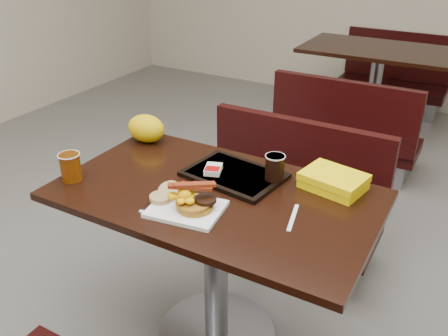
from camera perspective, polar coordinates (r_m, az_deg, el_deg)
The scene contains 22 objects.
table_near at distance 2.02m, azimuth -0.97°, elevation -12.09°, with size 1.20×0.70×0.75m, color black, non-canonical shape.
bench_near_n at distance 2.54m, azimuth 7.03°, elevation -3.49°, with size 1.00×0.46×0.72m, color black, non-canonical shape.
table_far at distance 4.22m, azimuth 17.36°, elevation 8.46°, with size 1.20×0.70×0.75m, color black, non-canonical shape.
bench_far_s at distance 3.58m, azimuth 14.64°, elevation 5.23°, with size 1.00×0.46×0.72m, color black, non-canonical shape.
bench_far_n at distance 4.88m, azimuth 19.33°, elevation 10.48°, with size 1.00×0.46×0.72m, color black, non-canonical shape.
platter at distance 1.69m, azimuth -4.51°, elevation -4.88°, with size 0.25×0.19×0.01m, color white.
pancake_stack at distance 1.67m, azimuth -3.43°, elevation -4.41°, with size 0.13×0.13×0.03m, color #A06E1A.
sausage_patty at distance 1.67m, azimuth -2.20°, elevation -3.76°, with size 0.08×0.08×0.01m, color black.
scrambled_eggs at distance 1.66m, azimuth -4.71°, elevation -3.29°, with size 0.09×0.08×0.05m, color #FDC805.
bacon_strips at distance 1.65m, azimuth -4.07°, elevation -2.18°, with size 0.15×0.07×0.01m, color #470B05, non-canonical shape.
muffin_bottom at distance 1.73m, azimuth -7.53°, elevation -3.51°, with size 0.08×0.08×0.02m, color #A98159.
muffin_top at distance 1.75m, azimuth -6.49°, elevation -2.70°, with size 0.08×0.08×0.02m, color #A98159.
coffee_cup_near at distance 1.95m, azimuth -17.77°, elevation 0.11°, with size 0.08×0.08×0.11m, color #994305.
fork at distance 1.69m, azimuth -8.58°, elevation -5.30°, with size 0.13×0.02×0.00m, color white, non-canonical shape.
knife at distance 1.67m, azimuth 8.20°, elevation -5.84°, with size 0.17×0.01×0.00m, color white.
condiment_syrup at distance 1.85m, azimuth -4.71°, elevation -1.96°, with size 0.04×0.03×0.01m, color #B41707.
condiment_ketchup at distance 1.85m, azimuth -3.04°, elevation -1.85°, with size 0.04×0.03×0.01m, color #8C0504.
tray at distance 1.90m, azimuth 1.22°, elevation -0.81°, with size 0.37×0.26×0.02m, color black.
hashbrown_sleeve_left at distance 1.90m, azimuth -1.28°, elevation -0.16°, with size 0.06×0.08×0.02m, color silver.
coffee_cup_far at distance 1.84m, azimuth 6.05°, elevation 0.06°, with size 0.07×0.07×0.10m, color black.
clamshell at distance 1.86m, azimuth 12.88°, elevation -1.51°, with size 0.23×0.17×0.06m, color yellow.
paper_bag at distance 2.22m, azimuth -9.22°, elevation 4.68°, with size 0.18×0.13×0.13m, color #EFB307.
Camera 1 is at (0.79, -1.34, 1.66)m, focal length 38.46 mm.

